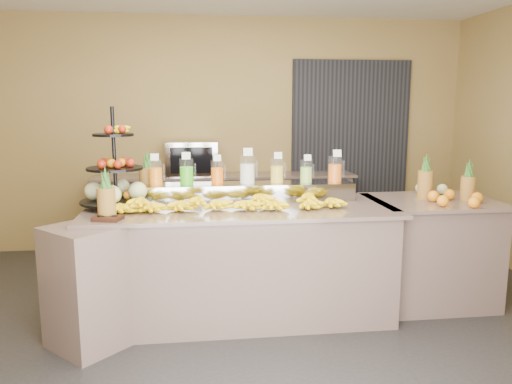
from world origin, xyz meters
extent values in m
plane|color=black|center=(0.00, 0.00, 0.00)|extent=(6.00, 6.00, 0.00)
cube|color=olive|center=(0.00, 2.51, 1.40)|extent=(6.00, 0.02, 2.80)
cube|color=black|center=(1.60, 2.46, 1.20)|extent=(1.50, 0.06, 2.20)
cube|color=gray|center=(0.00, 0.30, 0.45)|extent=(2.40, 0.90, 0.90)
cube|color=gray|center=(0.00, 0.30, 0.92)|extent=(2.50, 1.00, 0.03)
cube|color=gray|center=(-1.15, -0.10, 0.45)|extent=(0.71, 0.71, 0.90)
cube|color=gray|center=(1.70, 0.40, 0.45)|extent=(1.00, 0.80, 0.90)
cube|color=gray|center=(1.70, 0.40, 0.92)|extent=(1.08, 0.88, 0.03)
cube|color=gray|center=(0.00, 2.25, 0.45)|extent=(3.00, 0.50, 0.90)
cube|color=gray|center=(0.00, 2.25, 0.92)|extent=(3.10, 0.55, 0.03)
cube|color=gray|center=(0.08, 0.58, 1.01)|extent=(1.85, 0.30, 0.15)
cylinder|color=silver|center=(-0.70, 0.58, 1.19)|extent=(0.12, 0.12, 0.21)
cylinder|color=orange|center=(-0.70, 0.58, 1.15)|extent=(0.11, 0.11, 0.15)
cylinder|color=gray|center=(-0.71, 0.59, 1.24)|extent=(0.01, 0.01, 0.25)
cube|color=white|center=(-0.70, 0.53, 1.32)|extent=(0.07, 0.02, 0.06)
cylinder|color=silver|center=(-0.44, 0.58, 1.19)|extent=(0.12, 0.12, 0.22)
cylinder|color=#31B10D|center=(-0.44, 0.58, 1.16)|extent=(0.11, 0.11, 0.15)
cylinder|color=gray|center=(-0.45, 0.59, 1.24)|extent=(0.01, 0.01, 0.26)
cube|color=white|center=(-0.44, 0.52, 1.33)|extent=(0.07, 0.02, 0.06)
cylinder|color=silver|center=(-0.18, 0.58, 1.18)|extent=(0.11, 0.11, 0.20)
cylinder|color=#ED5F00|center=(-0.18, 0.58, 1.15)|extent=(0.10, 0.10, 0.14)
cylinder|color=gray|center=(-0.19, 0.59, 1.23)|extent=(0.01, 0.01, 0.24)
cube|color=white|center=(-0.18, 0.53, 1.31)|extent=(0.06, 0.02, 0.06)
cylinder|color=silver|center=(0.08, 0.58, 1.20)|extent=(0.13, 0.13, 0.25)
cylinder|color=silver|center=(0.08, 0.58, 1.16)|extent=(0.12, 0.12, 0.17)
cylinder|color=gray|center=(0.07, 0.59, 1.26)|extent=(0.01, 0.01, 0.29)
cube|color=white|center=(0.08, 0.52, 1.36)|extent=(0.08, 0.02, 0.07)
cylinder|color=silver|center=(0.34, 0.58, 1.19)|extent=(0.12, 0.12, 0.22)
cylinder|color=gold|center=(0.34, 0.58, 1.15)|extent=(0.11, 0.11, 0.15)
cylinder|color=gray|center=(0.33, 0.59, 1.24)|extent=(0.01, 0.01, 0.25)
cube|color=white|center=(0.34, 0.53, 1.32)|extent=(0.07, 0.02, 0.06)
cylinder|color=silver|center=(0.60, 0.58, 1.18)|extent=(0.11, 0.11, 0.20)
cylinder|color=#8ABD43|center=(0.60, 0.58, 1.15)|extent=(0.10, 0.10, 0.13)
cylinder|color=gray|center=(0.59, 0.59, 1.22)|extent=(0.01, 0.01, 0.23)
cube|color=white|center=(0.60, 0.53, 1.30)|extent=(0.06, 0.02, 0.05)
cylinder|color=silver|center=(0.86, 0.58, 1.19)|extent=(0.12, 0.12, 0.23)
cylinder|color=#D95B0E|center=(0.86, 0.58, 1.16)|extent=(0.12, 0.12, 0.15)
cylinder|color=gray|center=(0.85, 0.59, 1.24)|extent=(0.01, 0.01, 0.27)
cube|color=white|center=(0.86, 0.52, 1.34)|extent=(0.07, 0.02, 0.06)
ellipsoid|color=yellow|center=(-0.95, 0.22, 0.98)|extent=(0.23, 0.18, 0.10)
ellipsoid|color=yellow|center=(-0.70, 0.22, 0.98)|extent=(0.23, 0.18, 0.10)
ellipsoid|color=yellow|center=(-0.46, 0.22, 0.98)|extent=(0.23, 0.18, 0.10)
ellipsoid|color=yellow|center=(-0.22, 0.22, 0.98)|extent=(0.23, 0.18, 0.10)
ellipsoid|color=yellow|center=(0.03, 0.22, 0.98)|extent=(0.23, 0.18, 0.10)
ellipsoid|color=yellow|center=(0.27, 0.22, 0.98)|extent=(0.23, 0.18, 0.10)
ellipsoid|color=yellow|center=(0.52, 0.22, 0.98)|extent=(0.23, 0.18, 0.10)
ellipsoid|color=yellow|center=(0.76, 0.22, 0.98)|extent=(0.23, 0.18, 0.10)
ellipsoid|color=yellow|center=(-0.78, 0.22, 1.05)|extent=(0.20, 0.16, 0.09)
ellipsoid|color=yellow|center=(-0.32, 0.22, 1.05)|extent=(0.20, 0.16, 0.09)
ellipsoid|color=yellow|center=(0.13, 0.22, 1.05)|extent=(0.20, 0.16, 0.09)
ellipsoid|color=yellow|center=(0.59, 0.22, 1.05)|extent=(0.20, 0.16, 0.09)
cylinder|color=black|center=(-1.01, 0.44, 1.33)|extent=(0.03, 0.03, 0.81)
cylinder|color=black|center=(-1.01, 0.44, 0.97)|extent=(0.64, 0.64, 0.02)
cylinder|color=black|center=(-1.01, 0.44, 1.24)|extent=(0.50, 0.50, 0.02)
cylinder|color=black|center=(-1.01, 0.44, 1.51)|extent=(0.36, 0.36, 0.02)
sphere|color=beige|center=(-0.83, 0.44, 1.06)|extent=(0.15, 0.15, 0.15)
sphere|color=maroon|center=(-0.88, 0.44, 1.29)|extent=(0.07, 0.07, 0.07)
sphere|color=orange|center=(-1.10, 0.44, 1.03)|extent=(0.08, 0.08, 0.08)
cube|color=black|center=(-1.00, -0.06, 0.94)|extent=(0.23, 0.19, 0.03)
cylinder|color=brown|center=(-1.02, 0.02, 1.04)|extent=(0.13, 0.13, 0.22)
cone|color=#20521B|center=(-1.02, 0.02, 1.23)|extent=(0.07, 0.07, 0.16)
cylinder|color=brown|center=(-0.78, 0.71, 1.07)|extent=(0.15, 0.15, 0.28)
cone|color=#20521B|center=(-0.78, 0.71, 1.29)|extent=(0.08, 0.08, 0.16)
cylinder|color=brown|center=(1.65, 0.46, 1.05)|extent=(0.14, 0.14, 0.25)
cylinder|color=brown|center=(1.99, 0.35, 1.03)|extent=(0.12, 0.12, 0.21)
ellipsoid|color=orange|center=(1.81, 0.20, 0.98)|extent=(0.37, 0.25, 0.09)
cube|color=gray|center=(-0.40, 2.25, 1.13)|extent=(0.60, 0.42, 0.40)
camera|label=1|loc=(-0.38, -3.67, 1.75)|focal=35.00mm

